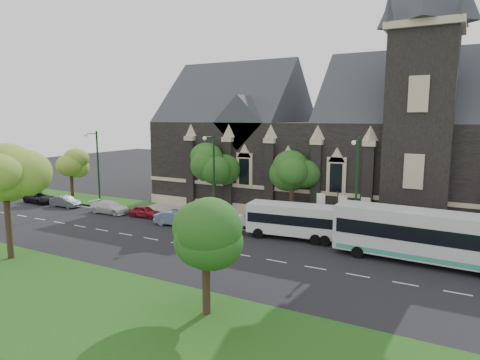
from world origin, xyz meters
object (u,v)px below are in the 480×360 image
Objects in this scene: tree_walk_right at (295,166)px; street_lamp_mid at (213,173)px; tree_park_near at (9,174)px; shuttle_bus at (292,219)px; car_far_red at (145,211)px; street_lamp_near at (356,184)px; tour_coach at (428,236)px; car_far_black at (40,198)px; box_trailer at (229,223)px; car_far_white at (110,207)px; tree_walk_left at (216,163)px; banner_flag_right at (363,212)px; banner_flag_center at (340,210)px; banner_flag_left at (319,207)px; car_far_grey at (65,201)px; tree_park_east at (210,231)px; street_lamp_far at (97,165)px; sedan at (176,218)px; tree_walk_far at (73,163)px.

tree_walk_right is 8.10m from street_lamp_mid.
tree_park_near is 1.07× the size of shuttle_bus.
car_far_red is at bearing 174.47° from shuttle_bus.
tour_coach is at bearing -22.02° from street_lamp_near.
car_far_black is at bearing -178.16° from tour_coach.
car_far_white is (-15.59, 0.43, -0.25)m from box_trailer.
tree_walk_right is 1.02× the size of tree_walk_left.
banner_flag_center is at bearing 180.00° from banner_flag_right.
banner_flag_left is 1.27× the size of box_trailer.
tree_walk_right is 4.92m from banner_flag_left.
car_far_grey is at bearing 88.00° from car_far_white.
car_far_white is 11.91m from car_far_black.
car_far_black is (-22.69, -5.20, -5.09)m from tree_walk_left.
street_lamp_mid reaches higher than tree_walk_left.
car_far_black is at bearing 87.16° from car_far_white.
shuttle_bus is 1.70× the size of car_far_white.
tree_park_east is 0.70× the size of street_lamp_far.
street_lamp_far reaches higher than tree_park_east.
sedan is (-13.15, -4.21, -1.66)m from banner_flag_left.
tree_walk_left is 22.06m from tree_walk_far.
tree_walk_right is at bearing -75.88° from car_far_black.
street_lamp_mid is 1.12× the size of shuttle_bus.
sedan reaches higher than car_far_grey.
tree_park_near is 20.38m from tree_walk_left.
banner_flag_center is at bearing 131.93° from street_lamp_near.
tree_park_near is 15.81m from car_far_red.
car_far_grey is at bearing -177.20° from box_trailer.
tree_walk_left is 1.90× the size of car_far_grey.
tree_walk_left is 13.00m from car_far_white.
banner_flag_center is at bearing 8.82° from street_lamp_mid.
tree_walk_left reaches higher than car_far_grey.
tree_park_near is 1.10× the size of tree_walk_right.
tree_park_east is 19.61m from sedan.
banner_flag_right is 1.10× the size of car_far_red.
tour_coach is at bearing 55.55° from tree_park_east.
tree_walk_right is 0.58× the size of tour_coach.
banner_flag_left is 23.20m from car_far_white.
street_lamp_mid is 9.17m from car_far_red.
shuttle_bus is (1.60, -4.53, -4.08)m from tree_walk_right.
street_lamp_near reaches higher than car_far_red.
shuttle_bus reaches higher than car_far_grey.
shuttle_bus is 1.82× the size of sedan.
tree_walk_right is at bearing 98.42° from tree_park_east.
tree_park_east is 30.90m from street_lamp_far.
banner_flag_right is (0.29, 1.91, -2.73)m from street_lamp_near.
street_lamp_mid is 0.67× the size of tour_coach.
street_lamp_far is 2.25× the size of banner_flag_center.
tree_walk_left is 0.57× the size of tour_coach.
banner_flag_right is at bearing 7.60° from street_lamp_mid.
box_trailer is 5.88m from sedan.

